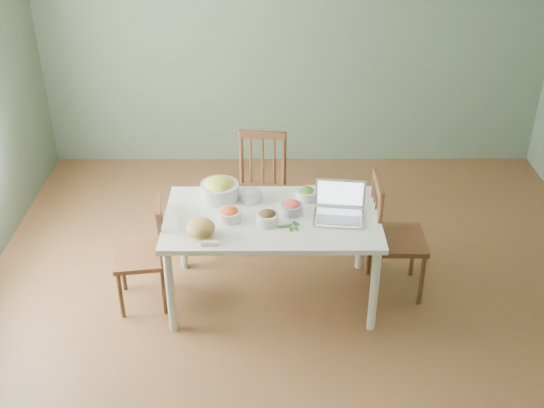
{
  "coord_description": "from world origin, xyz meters",
  "views": [
    {
      "loc": [
        -0.25,
        -3.85,
        3.23
      ],
      "look_at": [
        -0.23,
        0.19,
        0.82
      ],
      "focal_mm": 44.07,
      "sensor_mm": 36.0,
      "label": 1
    }
  ],
  "objects_px": {
    "bread_boule": "(201,228)",
    "laptop": "(340,204)",
    "chair_right": "(398,237)",
    "chair_far": "(260,193)",
    "chair_left": "(140,254)",
    "bowl_squash": "(220,189)",
    "dining_table": "(272,257)"
  },
  "relations": [
    {
      "from": "chair_right",
      "to": "bowl_squash",
      "type": "relative_size",
      "value": 3.36
    },
    {
      "from": "chair_right",
      "to": "laptop",
      "type": "xyz_separation_m",
      "value": [
        -0.47,
        -0.13,
        0.37
      ]
    },
    {
      "from": "chair_left",
      "to": "chair_right",
      "type": "distance_m",
      "value": 1.91
    },
    {
      "from": "chair_left",
      "to": "bread_boule",
      "type": "relative_size",
      "value": 4.48
    },
    {
      "from": "chair_right",
      "to": "bread_boule",
      "type": "relative_size",
      "value": 4.96
    },
    {
      "from": "dining_table",
      "to": "laptop",
      "type": "height_order",
      "value": "laptop"
    },
    {
      "from": "dining_table",
      "to": "chair_far",
      "type": "bearing_deg",
      "value": 96.97
    },
    {
      "from": "chair_far",
      "to": "bread_boule",
      "type": "height_order",
      "value": "chair_far"
    },
    {
      "from": "chair_far",
      "to": "chair_right",
      "type": "bearing_deg",
      "value": -27.24
    },
    {
      "from": "chair_far",
      "to": "bowl_squash",
      "type": "relative_size",
      "value": 3.32
    },
    {
      "from": "dining_table",
      "to": "chair_left",
      "type": "height_order",
      "value": "chair_left"
    },
    {
      "from": "dining_table",
      "to": "laptop",
      "type": "xyz_separation_m",
      "value": [
        0.47,
        -0.05,
        0.49
      ]
    },
    {
      "from": "dining_table",
      "to": "chair_far",
      "type": "relative_size",
      "value": 1.62
    },
    {
      "from": "bread_boule",
      "to": "bowl_squash",
      "type": "relative_size",
      "value": 0.68
    },
    {
      "from": "dining_table",
      "to": "bowl_squash",
      "type": "distance_m",
      "value": 0.64
    },
    {
      "from": "laptop",
      "to": "chair_right",
      "type": "bearing_deg",
      "value": 23.0
    },
    {
      "from": "dining_table",
      "to": "laptop",
      "type": "bearing_deg",
      "value": -5.46
    },
    {
      "from": "bowl_squash",
      "to": "laptop",
      "type": "xyz_separation_m",
      "value": [
        0.86,
        -0.3,
        0.04
      ]
    },
    {
      "from": "bread_boule",
      "to": "bowl_squash",
      "type": "xyz_separation_m",
      "value": [
        0.1,
        0.5,
        0.02
      ]
    },
    {
      "from": "chair_left",
      "to": "laptop",
      "type": "bearing_deg",
      "value": 82.41
    },
    {
      "from": "dining_table",
      "to": "chair_left",
      "type": "bearing_deg",
      "value": -176.53
    },
    {
      "from": "chair_left",
      "to": "bowl_squash",
      "type": "distance_m",
      "value": 0.75
    },
    {
      "from": "bowl_squash",
      "to": "laptop",
      "type": "bearing_deg",
      "value": -19.05
    },
    {
      "from": "chair_left",
      "to": "chair_right",
      "type": "relative_size",
      "value": 0.9
    },
    {
      "from": "chair_right",
      "to": "laptop",
      "type": "distance_m",
      "value": 0.61
    },
    {
      "from": "chair_left",
      "to": "bowl_squash",
      "type": "height_order",
      "value": "bowl_squash"
    },
    {
      "from": "dining_table",
      "to": "bread_boule",
      "type": "bearing_deg",
      "value": -152.51
    },
    {
      "from": "chair_right",
      "to": "bread_boule",
      "type": "bearing_deg",
      "value": 104.4
    },
    {
      "from": "chair_left",
      "to": "laptop",
      "type": "xyz_separation_m",
      "value": [
        1.44,
        0.01,
        0.41
      ]
    },
    {
      "from": "chair_right",
      "to": "chair_far",
      "type": "bearing_deg",
      "value": 57.85
    },
    {
      "from": "chair_far",
      "to": "laptop",
      "type": "height_order",
      "value": "laptop"
    },
    {
      "from": "bread_boule",
      "to": "laptop",
      "type": "xyz_separation_m",
      "value": [
        0.96,
        0.21,
        0.06
      ]
    }
  ]
}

